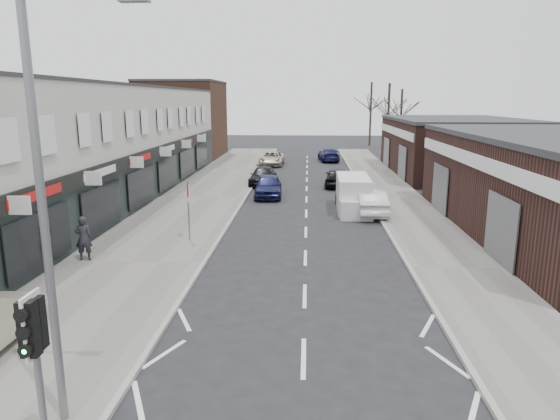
# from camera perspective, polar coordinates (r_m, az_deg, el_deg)

# --- Properties ---
(ground) EXTENTS (160.00, 160.00, 0.00)m
(ground) POSITION_cam_1_polar(r_m,az_deg,el_deg) (11.20, 2.61, -21.51)
(ground) COLOR black
(ground) RESTS_ON ground
(pavement_left) EXTENTS (5.50, 64.00, 0.12)m
(pavement_left) POSITION_cam_1_polar(r_m,az_deg,el_deg) (32.60, -8.91, 1.43)
(pavement_left) COLOR slate
(pavement_left) RESTS_ON ground
(pavement_right) EXTENTS (3.50, 64.00, 0.12)m
(pavement_right) POSITION_cam_1_polar(r_m,az_deg,el_deg) (32.39, 13.27, 1.17)
(pavement_right) COLOR slate
(pavement_right) RESTS_ON ground
(shop_terrace_left) EXTENTS (8.00, 41.00, 7.10)m
(shop_terrace_left) POSITION_cam_1_polar(r_m,az_deg,el_deg) (31.92, -22.10, 6.76)
(shop_terrace_left) COLOR beige
(shop_terrace_left) RESTS_ON ground
(brick_block_far) EXTENTS (8.00, 10.00, 8.00)m
(brick_block_far) POSITION_cam_1_polar(r_m,az_deg,el_deg) (55.99, -10.99, 10.01)
(brick_block_far) COLOR #4C2E20
(brick_block_far) RESTS_ON ground
(right_unit_far) EXTENTS (10.00, 16.00, 4.50)m
(right_unit_far) POSITION_cam_1_polar(r_m,az_deg,el_deg) (45.21, 19.30, 6.76)
(right_unit_far) COLOR #331B17
(right_unit_far) RESTS_ON ground
(tree_far_a) EXTENTS (3.60, 3.60, 8.00)m
(tree_far_a) POSITION_cam_1_polar(r_m,az_deg,el_deg) (58.31, 12.06, 6.11)
(tree_far_a) COLOR #382D26
(tree_far_a) RESTS_ON ground
(tree_far_b) EXTENTS (3.60, 3.60, 7.50)m
(tree_far_b) POSITION_cam_1_polar(r_m,az_deg,el_deg) (64.61, 13.47, 6.65)
(tree_far_b) COLOR #382D26
(tree_far_b) RESTS_ON ground
(tree_far_c) EXTENTS (3.60, 3.60, 8.50)m
(tree_far_c) POSITION_cam_1_polar(r_m,az_deg,el_deg) (70.07, 10.18, 7.23)
(tree_far_c) COLOR #382D26
(tree_far_c) RESTS_ON ground
(traffic_light) EXTENTS (0.28, 0.60, 3.10)m
(traffic_light) POSITION_cam_1_polar(r_m,az_deg,el_deg) (9.34, -26.30, -13.19)
(traffic_light) COLOR slate
(traffic_light) RESTS_ON pavement_left
(street_lamp) EXTENTS (2.23, 0.22, 8.00)m
(street_lamp) POSITION_cam_1_polar(r_m,az_deg,el_deg) (9.77, -24.76, 1.67)
(street_lamp) COLOR slate
(street_lamp) RESTS_ON pavement_left
(warning_sign) EXTENTS (0.12, 0.80, 2.70)m
(warning_sign) POSITION_cam_1_polar(r_m,az_deg,el_deg) (22.28, -10.38, 1.83)
(warning_sign) COLOR slate
(warning_sign) RESTS_ON pavement_left
(white_van) EXTENTS (1.83, 5.05, 1.96)m
(white_van) POSITION_cam_1_polar(r_m,az_deg,el_deg) (28.85, 8.35, 1.75)
(white_van) COLOR silver
(white_van) RESTS_ON ground
(pedestrian) EXTENTS (0.70, 0.52, 1.76)m
(pedestrian) POSITION_cam_1_polar(r_m,az_deg,el_deg) (20.80, -21.53, -3.02)
(pedestrian) COLOR black
(pedestrian) RESTS_ON pavement_left
(parked_car_left_a) EXTENTS (1.88, 4.33, 1.45)m
(parked_car_left_a) POSITION_cam_1_polar(r_m,az_deg,el_deg) (32.64, -1.35, 2.78)
(parked_car_left_a) COLOR #151842
(parked_car_left_a) RESTS_ON ground
(parked_car_left_b) EXTENTS (1.92, 4.48, 1.29)m
(parked_car_left_b) POSITION_cam_1_polar(r_m,az_deg,el_deg) (37.34, -1.95, 3.89)
(parked_car_left_b) COLOR black
(parked_car_left_b) RESTS_ON ground
(parked_car_left_c) EXTENTS (2.33, 4.80, 1.32)m
(parked_car_left_c) POSITION_cam_1_polar(r_m,az_deg,el_deg) (48.42, -0.93, 5.90)
(parked_car_left_c) COLOR beige
(parked_car_left_c) RESTS_ON ground
(parked_car_right_a) EXTENTS (1.61, 4.39, 1.44)m
(parked_car_right_a) POSITION_cam_1_polar(r_m,az_deg,el_deg) (28.03, 10.20, 0.94)
(parked_car_right_a) COLOR silver
(parked_car_right_a) RESTS_ON ground
(parked_car_right_b) EXTENTS (2.02, 4.23, 1.39)m
(parked_car_right_b) POSITION_cam_1_polar(r_m,az_deg,el_deg) (36.81, 6.51, 3.77)
(parked_car_right_b) COLOR black
(parked_car_right_b) RESTS_ON ground
(parked_car_right_c) EXTENTS (2.28, 4.76, 1.34)m
(parked_car_right_c) POSITION_cam_1_polar(r_m,az_deg,el_deg) (51.96, 5.57, 6.31)
(parked_car_right_c) COLOR #151542
(parked_car_right_c) RESTS_ON ground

